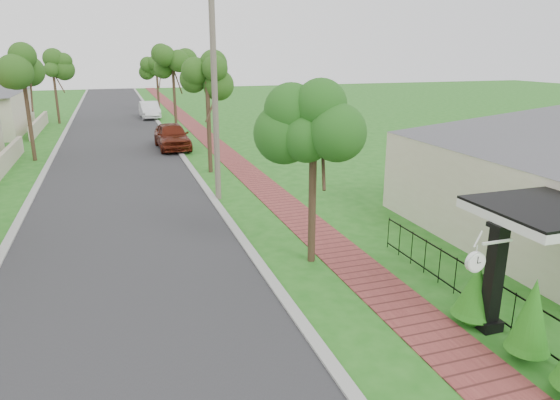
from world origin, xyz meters
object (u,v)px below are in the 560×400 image
parked_car_red (172,136)px  near_tree (314,125)px  parked_car_white (150,110)px  utility_pole (214,86)px  porch_post (493,283)px  station_clock (477,260)px

parked_car_red → near_tree: 19.67m
parked_car_red → parked_car_white: parked_car_red is taller
parked_car_red → utility_pole: bearing=-89.6°
near_tree → parked_car_white: bearing=93.2°
porch_post → near_tree: bearing=116.2°
porch_post → near_tree: (-2.35, 4.79, 2.91)m
parked_car_red → near_tree: bearing=-86.7°
near_tree → utility_pole: 7.43m
porch_post → parked_car_white: (-4.34, 40.18, -0.37)m
utility_pole → station_clock: size_ratio=8.63×
near_tree → parked_car_red: bearing=95.3°
porch_post → parked_car_red: porch_post is taller
parked_car_white → utility_pole: utility_pole is taller
parked_car_white → near_tree: (1.99, -35.39, 3.28)m
station_clock → utility_pole: bearing=102.6°
parked_car_white → porch_post: bearing=-85.7°
near_tree → station_clock: (1.49, -5.19, -2.08)m
parked_car_red → parked_car_white: bearing=88.7°
utility_pole → parked_car_red: bearing=92.4°
parked_car_white → utility_pole: bearing=-90.5°
parked_car_red → parked_car_white: (-0.19, 16.07, -0.06)m
parked_car_white → station_clock: bearing=-87.0°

